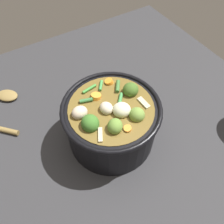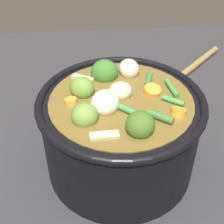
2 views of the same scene
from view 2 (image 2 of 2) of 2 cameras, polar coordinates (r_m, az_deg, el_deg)
ground_plane at (r=0.59m, az=1.34°, el=-8.93°), size 1.10×1.10×0.00m
cooking_pot at (r=0.53m, az=1.42°, el=-3.37°), size 0.26×0.26×0.17m
wooden_spoon at (r=0.84m, az=18.20°, el=6.31°), size 0.21×0.21×0.02m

